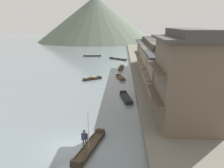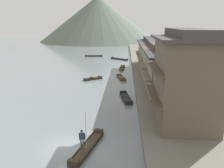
{
  "view_description": "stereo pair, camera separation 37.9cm",
  "coord_description": "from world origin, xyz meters",
  "px_view_note": "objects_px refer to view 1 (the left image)",
  "views": [
    {
      "loc": [
        4.17,
        -16.53,
        9.88
      ],
      "look_at": [
        2.67,
        14.56,
        1.5
      ],
      "focal_mm": 36.59,
      "sensor_mm": 36.0,
      "label": 1
    },
    {
      "loc": [
        4.55,
        -16.51,
        9.88
      ],
      "look_at": [
        2.67,
        14.56,
        1.5
      ],
      "focal_mm": 36.59,
      "sensor_mm": 36.0,
      "label": 2
    }
  ],
  "objects_px": {
    "boatman_person": "(85,137)",
    "boat_midriver_drifting": "(121,67)",
    "house_waterfront_nearest": "(186,78)",
    "house_waterfront_tall": "(158,62)",
    "boat_moored_second": "(92,78)",
    "boat_foreground_poled": "(90,147)",
    "boat_moored_nearest": "(120,78)",
    "house_waterfront_second": "(170,72)",
    "boat_midriver_upstream": "(126,98)",
    "boat_moored_far": "(92,56)",
    "house_waterfront_far": "(150,51)",
    "boat_moored_third": "(118,59)",
    "house_waterfront_narrow": "(154,56)"
  },
  "relations": [
    {
      "from": "boat_moored_second",
      "to": "house_waterfront_far",
      "type": "distance_m",
      "value": 17.73
    },
    {
      "from": "boat_midriver_drifting",
      "to": "house_waterfront_tall",
      "type": "relative_size",
      "value": 0.62
    },
    {
      "from": "house_waterfront_second",
      "to": "house_waterfront_far",
      "type": "xyz_separation_m",
      "value": [
        0.09,
        23.21,
        0.0
      ]
    },
    {
      "from": "boat_moored_second",
      "to": "house_waterfront_far",
      "type": "bearing_deg",
      "value": 47.99
    },
    {
      "from": "house_waterfront_second",
      "to": "boat_midriver_upstream",
      "type": "bearing_deg",
      "value": -175.97
    },
    {
      "from": "boatman_person",
      "to": "boat_moored_second",
      "type": "height_order",
      "value": "boatman_person"
    },
    {
      "from": "boatman_person",
      "to": "house_waterfront_far",
      "type": "relative_size",
      "value": 0.42
    },
    {
      "from": "house_waterfront_far",
      "to": "boat_moored_third",
      "type": "bearing_deg",
      "value": 126.14
    },
    {
      "from": "house_waterfront_nearest",
      "to": "house_waterfront_tall",
      "type": "height_order",
      "value": "house_waterfront_nearest"
    },
    {
      "from": "boat_moored_nearest",
      "to": "boat_midriver_drifting",
      "type": "xyz_separation_m",
      "value": [
        0.04,
        9.4,
        0.08
      ]
    },
    {
      "from": "boat_midriver_drifting",
      "to": "house_waterfront_second",
      "type": "bearing_deg",
      "value": -72.58
    },
    {
      "from": "boat_moored_third",
      "to": "boat_midriver_upstream",
      "type": "height_order",
      "value": "boat_midriver_upstream"
    },
    {
      "from": "boat_foreground_poled",
      "to": "boat_midriver_upstream",
      "type": "bearing_deg",
      "value": 76.33
    },
    {
      "from": "boatman_person",
      "to": "boat_midriver_drifting",
      "type": "distance_m",
      "value": 34.74
    },
    {
      "from": "house_waterfront_narrow",
      "to": "house_waterfront_far",
      "type": "height_order",
      "value": "same"
    },
    {
      "from": "boat_moored_far",
      "to": "boat_midriver_upstream",
      "type": "relative_size",
      "value": 1.13
    },
    {
      "from": "boat_moored_nearest",
      "to": "house_waterfront_far",
      "type": "xyz_separation_m",
      "value": [
        6.61,
        11.94,
        3.48
      ]
    },
    {
      "from": "boat_foreground_poled",
      "to": "house_waterfront_narrow",
      "type": "bearing_deg",
      "value": 73.07
    },
    {
      "from": "boat_moored_second",
      "to": "boat_midriver_upstream",
      "type": "xyz_separation_m",
      "value": [
        5.93,
        -10.67,
        -0.08
      ]
    },
    {
      "from": "boat_foreground_poled",
      "to": "boat_moored_far",
      "type": "distance_m",
      "value": 52.57
    },
    {
      "from": "boat_moored_second",
      "to": "boat_moored_third",
      "type": "distance_m",
      "value": 23.66
    },
    {
      "from": "boat_midriver_drifting",
      "to": "boatman_person",
      "type": "bearing_deg",
      "value": -94.01
    },
    {
      "from": "boat_moored_second",
      "to": "house_waterfront_tall",
      "type": "relative_size",
      "value": 0.4
    },
    {
      "from": "boat_moored_second",
      "to": "house_waterfront_tall",
      "type": "distance_m",
      "value": 11.99
    },
    {
      "from": "boat_moored_second",
      "to": "house_waterfront_nearest",
      "type": "bearing_deg",
      "value": -58.98
    },
    {
      "from": "boat_moored_second",
      "to": "boat_midriver_upstream",
      "type": "relative_size",
      "value": 0.7
    },
    {
      "from": "boat_midriver_upstream",
      "to": "house_waterfront_nearest",
      "type": "distance_m",
      "value": 10.88
    },
    {
      "from": "boat_moored_far",
      "to": "house_waterfront_far",
      "type": "distance_m",
      "value": 22.49
    },
    {
      "from": "boat_foreground_poled",
      "to": "house_waterfront_tall",
      "type": "bearing_deg",
      "value": 68.06
    },
    {
      "from": "boat_midriver_drifting",
      "to": "boat_midriver_upstream",
      "type": "xyz_separation_m",
      "value": [
        0.85,
        -21.07,
        -0.06
      ]
    },
    {
      "from": "boat_moored_nearest",
      "to": "house_waterfront_second",
      "type": "distance_m",
      "value": 13.48
    },
    {
      "from": "boat_midriver_drifting",
      "to": "boat_midriver_upstream",
      "type": "distance_m",
      "value": 21.08
    },
    {
      "from": "boat_moored_far",
      "to": "house_waterfront_narrow",
      "type": "relative_size",
      "value": 0.68
    },
    {
      "from": "boat_foreground_poled",
      "to": "house_waterfront_narrow",
      "type": "distance_m",
      "value": 29.77
    },
    {
      "from": "boat_moored_second",
      "to": "boat_midriver_upstream",
      "type": "distance_m",
      "value": 12.21
    },
    {
      "from": "house_waterfront_tall",
      "to": "house_waterfront_far",
      "type": "distance_m",
      "value": 15.46
    },
    {
      "from": "boat_moored_far",
      "to": "house_waterfront_far",
      "type": "xyz_separation_m",
      "value": [
        15.5,
        -15.92,
        3.49
      ]
    },
    {
      "from": "house_waterfront_narrow",
      "to": "boat_moored_third",
      "type": "bearing_deg",
      "value": 112.02
    },
    {
      "from": "house_waterfront_far",
      "to": "house_waterfront_nearest",
      "type": "bearing_deg",
      "value": -90.58
    },
    {
      "from": "boat_foreground_poled",
      "to": "boat_moored_nearest",
      "type": "xyz_separation_m",
      "value": [
        2.18,
        24.28,
        -0.02
      ]
    },
    {
      "from": "boatman_person",
      "to": "boat_midriver_drifting",
      "type": "xyz_separation_m",
      "value": [
        2.43,
        34.63,
        -1.33
      ]
    },
    {
      "from": "boatman_person",
      "to": "boat_moored_nearest",
      "type": "distance_m",
      "value": 25.38
    },
    {
      "from": "boat_moored_third",
      "to": "house_waterfront_second",
      "type": "xyz_separation_m",
      "value": [
        7.49,
        -33.58,
        3.49
      ]
    },
    {
      "from": "boat_midriver_upstream",
      "to": "boat_moored_far",
      "type": "bearing_deg",
      "value": 103.9
    },
    {
      "from": "boat_moored_third",
      "to": "boat_moored_far",
      "type": "distance_m",
      "value": 9.68
    },
    {
      "from": "boat_midriver_drifting",
      "to": "house_waterfront_nearest",
      "type": "height_order",
      "value": "house_waterfront_nearest"
    },
    {
      "from": "boat_moored_nearest",
      "to": "house_waterfront_nearest",
      "type": "distance_m",
      "value": 21.34
    },
    {
      "from": "boat_foreground_poled",
      "to": "house_waterfront_nearest",
      "type": "bearing_deg",
      "value": 27.78
    },
    {
      "from": "boat_moored_far",
      "to": "boat_midriver_upstream",
      "type": "xyz_separation_m",
      "value": [
        9.78,
        -39.53,
        0.02
      ]
    },
    {
      "from": "boat_moored_nearest",
      "to": "house_waterfront_second",
      "type": "xyz_separation_m",
      "value": [
        6.52,
        -11.27,
        3.48
      ]
    }
  ]
}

